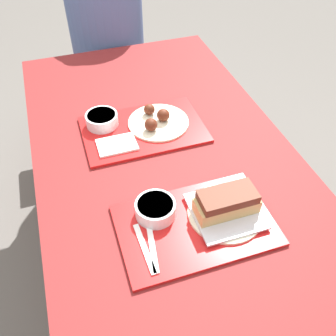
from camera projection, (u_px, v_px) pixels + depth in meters
name	position (u px, v px, depth m)	size (l,w,h in m)	color
ground_plane	(173.00, 283.00, 1.78)	(12.00, 12.00, 0.00)	#605B56
picnic_table	(175.00, 190.00, 1.31)	(0.90, 1.88, 0.74)	maroon
picnic_bench_far	(112.00, 86.00, 2.28)	(0.86, 0.28, 0.46)	maroon
tray_near	(195.00, 225.00, 1.09)	(0.45, 0.29, 0.01)	red
tray_far	(144.00, 130.00, 1.41)	(0.45, 0.29, 0.01)	red
bowl_coleslaw_near	(155.00, 208.00, 1.10)	(0.12, 0.12, 0.05)	silver
brisket_sandwich_plate	(226.00, 206.00, 1.09)	(0.22, 0.22, 0.09)	beige
plastic_fork_near	(145.00, 248.00, 1.03)	(0.02, 0.17, 0.00)	white
plastic_knife_near	(152.00, 246.00, 1.03)	(0.04, 0.17, 0.00)	white
condiment_packet	(195.00, 205.00, 1.14)	(0.04, 0.03, 0.01)	#A59E93
bowl_coleslaw_far	(102.00, 119.00, 1.40)	(0.12, 0.12, 0.05)	silver
wings_plate_far	(157.00, 120.00, 1.42)	(0.23, 0.23, 0.06)	beige
napkin_far	(117.00, 145.00, 1.33)	(0.14, 0.10, 0.01)	white
person_seated_across	(107.00, 28.00, 2.03)	(0.40, 0.40, 0.71)	#4C6093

